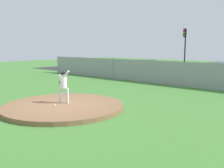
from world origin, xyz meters
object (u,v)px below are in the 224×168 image
pitcher_youth (63,84)px  parked_car_white (143,68)px  traffic_cone_orange (158,76)px  traffic_light_near (185,43)px  parked_car_silver (221,72)px  baseball (55,105)px

pitcher_youth → parked_car_white: size_ratio=0.38×
pitcher_youth → traffic_cone_orange: pitcher_youth is taller
traffic_cone_orange → traffic_light_near: (-0.52, 6.15, 3.05)m
parked_car_white → traffic_cone_orange: parked_car_white is taller
parked_car_silver → traffic_light_near: bearing=141.7°
traffic_cone_orange → traffic_light_near: traffic_light_near is taller
traffic_light_near → traffic_cone_orange: bearing=-85.1°
baseball → traffic_cone_orange: 13.24m
parked_car_white → traffic_light_near: size_ratio=0.86×
pitcher_youth → traffic_light_near: size_ratio=0.33×
parked_car_white → traffic_light_near: traffic_light_near is taller
baseball → parked_car_white: size_ratio=0.02×
pitcher_youth → baseball: (0.25, -0.70, -0.88)m
baseball → parked_car_silver: bearing=81.2°
parked_car_silver → parked_car_white: (-7.73, -0.19, -0.03)m
traffic_cone_orange → pitcher_youth: bearing=-79.5°
baseball → parked_car_white: parked_car_white is taller
pitcher_youth → parked_car_silver: pitcher_youth is taller
traffic_cone_orange → baseball: bearing=-78.9°
pitcher_youth → baseball: size_ratio=21.58×
pitcher_youth → traffic_cone_orange: size_ratio=2.90×
parked_car_white → traffic_cone_orange: bearing=-30.7°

